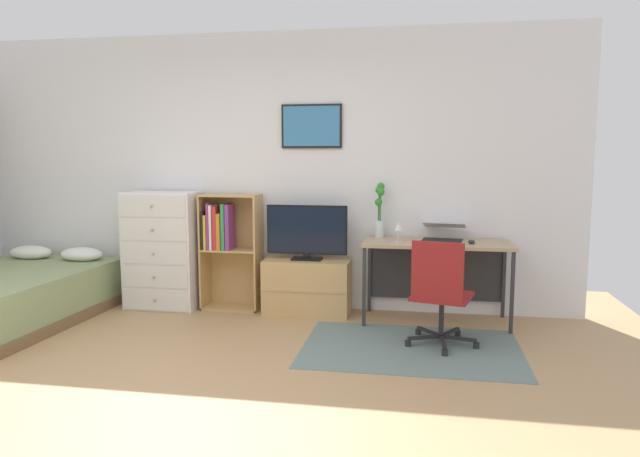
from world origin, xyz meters
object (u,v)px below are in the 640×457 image
at_px(dresser, 163,250).
at_px(bamboo_vase, 380,208).
at_px(bed, 8,297).
at_px(office_chair, 440,291).
at_px(laptop, 443,233).
at_px(tv_stand, 307,286).
at_px(wine_glass, 398,227).
at_px(desk, 436,255).
at_px(bookshelf, 227,242).
at_px(television, 307,233).
at_px(computer_mouse, 472,242).

relative_size(dresser, bamboo_vase, 2.23).
relative_size(bed, dresser, 1.72).
distance_m(office_chair, laptop, 0.90).
relative_size(tv_stand, wine_glass, 4.54).
distance_m(tv_stand, office_chair, 1.48).
relative_size(bed, desk, 1.51).
distance_m(bookshelf, tv_stand, 0.91).
relative_size(dresser, desk, 0.88).
height_order(bookshelf, bamboo_vase, bamboo_vase).
distance_m(bed, bamboo_vase, 3.51).
height_order(laptop, bamboo_vase, bamboo_vase).
height_order(television, computer_mouse, television).
bearing_deg(dresser, computer_mouse, -2.53).
bearing_deg(bamboo_vase, tv_stand, -170.42).
distance_m(computer_mouse, wine_glass, 0.65).
bearing_deg(television, tv_stand, 90.00).
xyz_separation_m(dresser, laptop, (2.72, 0.02, 0.23)).
height_order(bed, laptop, laptop).
xyz_separation_m(dresser, office_chair, (2.68, -0.80, -0.12)).
height_order(bed, bookshelf, bookshelf).
distance_m(dresser, bamboo_vase, 2.18).
distance_m(television, desk, 1.22).
bearing_deg(dresser, television, -0.29).
height_order(bed, desk, desk).
relative_size(desk, wine_glass, 7.30).
xyz_separation_m(bookshelf, computer_mouse, (2.32, -0.20, 0.09)).
xyz_separation_m(bookshelf, desk, (2.03, -0.06, -0.06)).
bearing_deg(desk, dresser, -179.89).
height_order(tv_stand, office_chair, office_chair).
relative_size(bookshelf, bamboo_vase, 2.19).
relative_size(bookshelf, desk, 0.86).
xyz_separation_m(tv_stand, computer_mouse, (1.51, -0.15, 0.49)).
height_order(bed, tv_stand, bed).
distance_m(bookshelf, laptop, 2.09).
bearing_deg(desk, laptop, 16.62).
relative_size(computer_mouse, wine_glass, 0.58).
distance_m(bookshelf, television, 0.83).
bearing_deg(office_chair, desk, 104.47).
distance_m(bookshelf, bamboo_vase, 1.54).
xyz_separation_m(desk, wine_glass, (-0.34, -0.16, 0.27)).
relative_size(desk, computer_mouse, 12.64).
xyz_separation_m(desk, computer_mouse, (0.30, -0.14, 0.15)).
bearing_deg(computer_mouse, television, 175.31).
relative_size(television, wine_glass, 4.29).
bearing_deg(bamboo_vase, bed, -165.01).
relative_size(office_chair, bamboo_vase, 1.66).
distance_m(desk, wine_glass, 0.46).
bearing_deg(computer_mouse, bamboo_vase, 162.60).
relative_size(bookshelf, television, 1.47).
bearing_deg(computer_mouse, tv_stand, 174.47).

